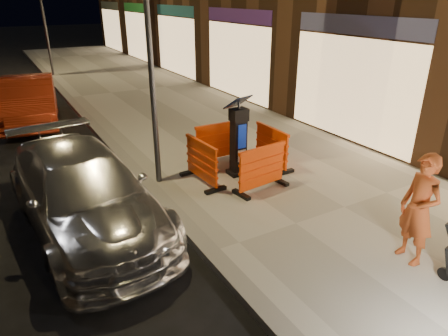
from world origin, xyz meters
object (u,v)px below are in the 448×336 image
parking_kiosk (238,138)px  barrier_bldgside (271,147)px  barrier_back (218,142)px  barrier_kerbside (202,162)px  barrier_front (262,168)px  car_silver (90,227)px  car_red (34,122)px

parking_kiosk → barrier_bldgside: parking_kiosk is taller
barrier_back → barrier_bldgside: (0.95, -0.95, 0.00)m
barrier_kerbside → barrier_bldgside: bearing=-93.9°
barrier_back → barrier_kerbside: bearing=-133.9°
barrier_front → car_silver: size_ratio=0.25×
barrier_back → car_red: size_ratio=0.27×
barrier_kerbside → barrier_back: bearing=-48.9°
parking_kiosk → car_red: 8.34m
barrier_kerbside → car_silver: barrier_kerbside is taller
barrier_back → barrier_kerbside: size_ratio=1.00×
barrier_front → barrier_bldgside: 1.34m
barrier_front → barrier_back: 1.90m
barrier_back → barrier_bldgside: same height
barrier_back → car_silver: 3.85m
barrier_kerbside → barrier_bldgside: (1.90, 0.00, 0.00)m
barrier_bldgside → car_red: barrier_bldgside is taller
barrier_back → barrier_kerbside: 1.34m
parking_kiosk → barrier_front: size_ratio=1.40×
barrier_bldgside → car_silver: bearing=95.0°
parking_kiosk → car_silver: (-3.55, -0.39, -1.03)m
barrier_kerbside → car_silver: 2.70m
barrier_kerbside → car_red: 7.93m
parking_kiosk → barrier_back: size_ratio=1.40×
parking_kiosk → barrier_kerbside: size_ratio=1.40×
parking_kiosk → car_red: size_ratio=0.38×
parking_kiosk → car_silver: parking_kiosk is taller
barrier_back → car_silver: bearing=-158.3°
barrier_front → barrier_bldgside: size_ratio=1.00×
car_silver → barrier_bldgside: bearing=0.7°
barrier_front → barrier_back: bearing=83.1°
parking_kiosk → car_red: bearing=114.1°
barrier_back → car_silver: (-3.55, -1.34, -0.64)m
parking_kiosk → barrier_front: (0.00, -0.95, -0.39)m
barrier_bldgside → barrier_front: bearing=135.1°
barrier_kerbside → barrier_bldgside: same height
barrier_front → barrier_back: size_ratio=1.00×
barrier_back → barrier_kerbside: same height
barrier_back → barrier_bldgside: bearing=-43.9°
barrier_bldgside → car_red: size_ratio=0.27×
barrier_back → car_silver: barrier_back is taller
barrier_bldgside → car_silver: barrier_bldgside is taller
barrier_bldgside → car_silver: 4.56m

